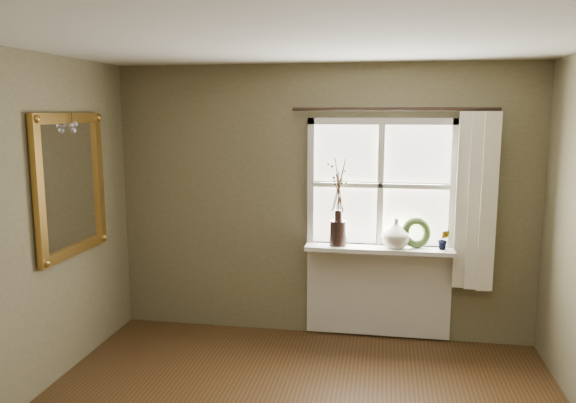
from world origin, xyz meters
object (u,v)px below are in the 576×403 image
(cream_vase, at_px, (396,233))
(wreath, at_px, (416,236))
(dark_jug, at_px, (338,233))
(gilt_mirror, at_px, (71,184))

(cream_vase, distance_m, wreath, 0.19)
(dark_jug, relative_size, wreath, 0.82)
(cream_vase, bearing_deg, dark_jug, 180.00)
(wreath, bearing_deg, cream_vase, 167.10)
(gilt_mirror, bearing_deg, cream_vase, 18.91)
(dark_jug, distance_m, cream_vase, 0.53)
(dark_jug, relative_size, cream_vase, 0.87)
(cream_vase, distance_m, gilt_mirror, 2.86)
(dark_jug, xyz_separation_m, wreath, (0.71, 0.04, -0.01))
(cream_vase, bearing_deg, gilt_mirror, -161.09)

